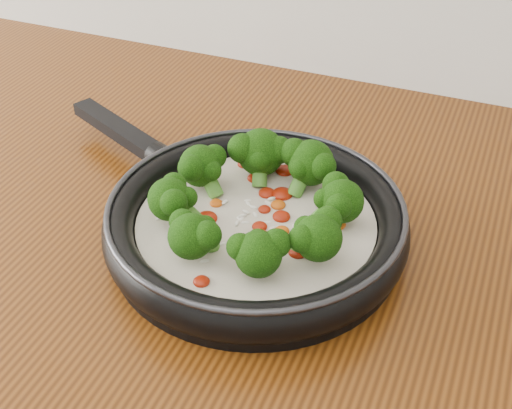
% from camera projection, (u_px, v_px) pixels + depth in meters
% --- Properties ---
extents(skillet, '(0.49, 0.39, 0.08)m').
position_uv_depth(skillet, '(255.00, 218.00, 0.68)').
color(skillet, black).
rests_on(skillet, counter).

